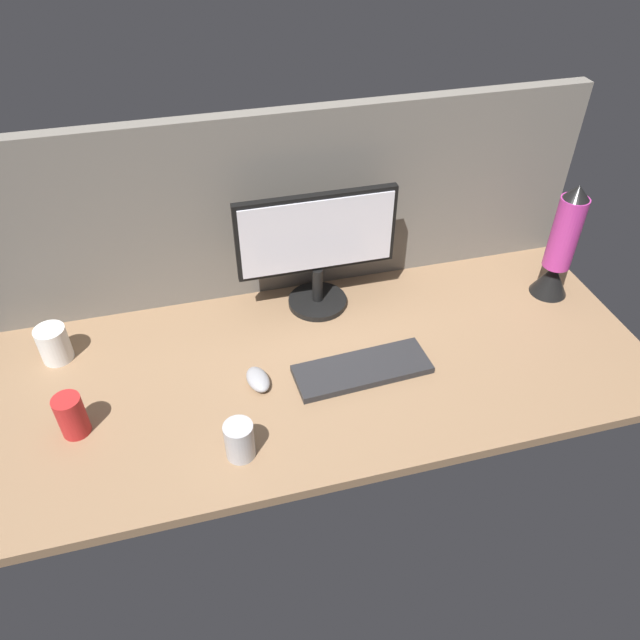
# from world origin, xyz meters

# --- Properties ---
(ground_plane) EXTENTS (1.80, 0.80, 0.03)m
(ground_plane) POSITION_xyz_m (0.00, 0.00, -0.01)
(ground_plane) COLOR #8C6B4C
(cubicle_wall_back) EXTENTS (1.80, 0.05, 0.57)m
(cubicle_wall_back) POSITION_xyz_m (0.00, 0.38, 0.28)
(cubicle_wall_back) COLOR slate
(cubicle_wall_back) RESTS_ON ground_plane
(monitor) EXTENTS (0.47, 0.18, 0.37)m
(monitor) POSITION_xyz_m (0.04, 0.25, 0.21)
(monitor) COLOR black
(monitor) RESTS_ON ground_plane
(keyboard) EXTENTS (0.38, 0.15, 0.02)m
(keyboard) POSITION_xyz_m (0.09, -0.07, 0.01)
(keyboard) COLOR #262628
(keyboard) RESTS_ON ground_plane
(mouse) EXTENTS (0.07, 0.10, 0.03)m
(mouse) POSITION_xyz_m (-0.19, -0.05, 0.02)
(mouse) COLOR #99999E
(mouse) RESTS_ON ground_plane
(mug_ceramic_white) EXTENTS (0.08, 0.08, 0.10)m
(mug_ceramic_white) POSITION_xyz_m (-0.72, 0.19, 0.05)
(mug_ceramic_white) COLOR white
(mug_ceramic_white) RESTS_ON ground_plane
(mug_red_plastic) EXTENTS (0.07, 0.07, 0.11)m
(mug_red_plastic) POSITION_xyz_m (-0.65, -0.09, 0.06)
(mug_red_plastic) COLOR red
(mug_red_plastic) RESTS_ON ground_plane
(mug_steel) EXTENTS (0.07, 0.07, 0.10)m
(mug_steel) POSITION_xyz_m (-0.27, -0.26, 0.05)
(mug_steel) COLOR #B2B2B7
(mug_steel) RESTS_ON ground_plane
(lava_lamp) EXTENTS (0.11, 0.11, 0.37)m
(lava_lamp) POSITION_xyz_m (0.77, 0.12, 0.16)
(lava_lamp) COLOR black
(lava_lamp) RESTS_ON ground_plane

